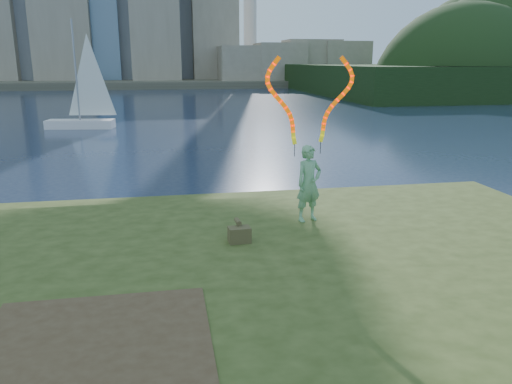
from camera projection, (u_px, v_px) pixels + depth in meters
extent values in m
plane|color=#1A2742|center=(226.00, 286.00, 10.51)|extent=(320.00, 320.00, 0.00)
cube|color=#344217|center=(244.00, 344.00, 8.09)|extent=(20.00, 18.00, 0.30)
cube|color=#344217|center=(241.00, 321.00, 8.31)|extent=(17.00, 15.00, 0.30)
cube|color=#344217|center=(239.00, 302.00, 8.44)|extent=(14.00, 12.00, 0.30)
cube|color=#47331E|center=(95.00, 345.00, 6.87)|extent=(3.20, 3.00, 0.02)
cube|color=#4D4839|center=(168.00, 81.00, 100.71)|extent=(320.00, 40.00, 1.20)
imported|color=#1B7D2D|center=(309.00, 183.00, 12.03)|extent=(0.78, 0.63, 1.86)
cylinder|color=black|center=(295.00, 150.00, 11.77)|extent=(0.02, 0.02, 0.30)
cylinder|color=black|center=(320.00, 148.00, 12.11)|extent=(0.02, 0.02, 0.30)
cube|color=#4D4325|center=(239.00, 235.00, 10.75)|extent=(0.49, 0.35, 0.34)
cylinder|color=#4D4325|center=(238.00, 222.00, 10.90)|extent=(0.13, 0.32, 0.11)
cube|color=white|center=(80.00, 124.00, 34.94)|extent=(4.72, 2.05, 0.64)
cylinder|color=gray|center=(76.00, 72.00, 34.03)|extent=(0.13, 0.13, 6.94)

